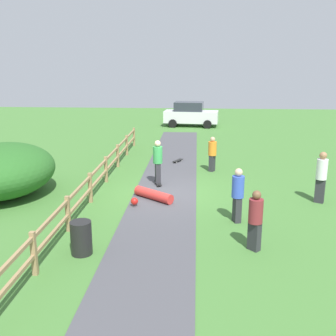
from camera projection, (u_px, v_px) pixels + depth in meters
The scene contains 13 objects.
ground_plane at pixel (165, 193), 15.59m from camera, with size 60.00×60.00×0.00m, color #427533.
asphalt_path at pixel (165, 193), 15.59m from camera, with size 2.40×28.00×0.02m, color #47474C.
wooden_fence at pixel (99, 175), 15.60m from camera, with size 0.12×18.12×1.10m.
bush_large at pixel (2, 170), 15.07m from camera, with size 3.79×4.55×1.97m, color #286023.
trash_bin at pixel (81, 238), 10.51m from camera, with size 0.56×0.56×0.90m, color black.
skater_riding at pixel (158, 160), 16.33m from camera, with size 0.46×0.82×1.85m.
skater_fallen at pixel (152, 195), 14.68m from camera, with size 1.55×1.55×0.36m.
skateboard_loose at pixel (178, 160), 20.38m from camera, with size 0.54×0.80×0.08m.
bystander_orange at pixel (212, 153), 18.49m from camera, with size 0.51×0.51×1.62m.
bystander_maroon at pixel (255, 218), 10.61m from camera, with size 0.54×0.54×1.68m.
bystander_white at pixel (321, 175), 14.25m from camera, with size 0.51×0.51×1.87m.
bystander_blue at pixel (238, 193), 12.51m from camera, with size 0.46×0.46×1.75m.
parked_car_white at pixel (191, 114), 31.71m from camera, with size 4.34×2.30×1.92m.
Camera 1 is at (1.15, -14.80, 4.88)m, focal length 42.98 mm.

